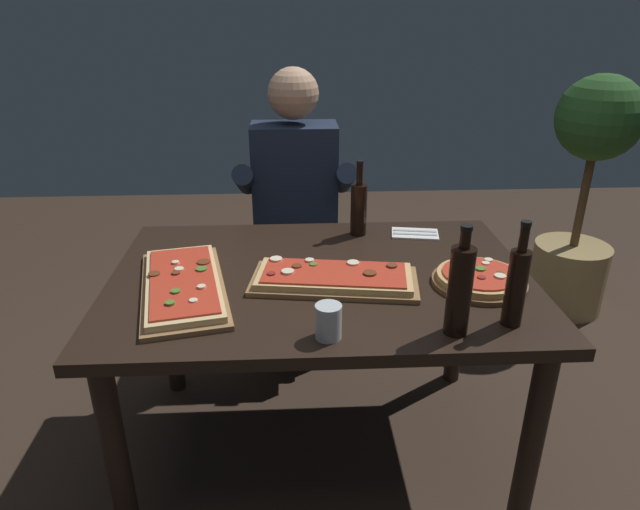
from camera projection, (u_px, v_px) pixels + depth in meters
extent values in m
plane|color=#38281E|center=(321.00, 445.00, 2.17)|extent=(6.40, 6.40, 0.00)
cube|color=black|center=(321.00, 280.00, 1.88)|extent=(1.40, 0.96, 0.04)
cylinder|color=black|center=(117.00, 459.00, 1.64)|extent=(0.07, 0.07, 0.70)
cylinder|color=black|center=(531.00, 443.00, 1.70)|extent=(0.07, 0.07, 0.70)
cylinder|color=black|center=(170.00, 319.00, 2.37)|extent=(0.07, 0.07, 0.70)
cylinder|color=black|center=(458.00, 311.00, 2.42)|extent=(0.07, 0.07, 0.70)
cube|color=olive|center=(334.00, 281.00, 1.81)|extent=(0.56, 0.31, 0.02)
cube|color=#DBB270|center=(334.00, 276.00, 1.80)|extent=(0.52, 0.28, 0.02)
cube|color=red|center=(334.00, 273.00, 1.80)|extent=(0.48, 0.25, 0.01)
cylinder|color=brown|center=(392.00, 266.00, 1.83)|extent=(0.03, 0.03, 0.01)
cylinder|color=#4C7F2D|center=(313.00, 264.00, 1.84)|extent=(0.03, 0.03, 0.00)
cylinder|color=brown|center=(370.00, 273.00, 1.78)|extent=(0.04, 0.04, 0.01)
cylinder|color=beige|center=(353.00, 263.00, 1.85)|extent=(0.04, 0.04, 0.01)
cylinder|color=beige|center=(276.00, 259.00, 1.88)|extent=(0.04, 0.04, 0.01)
cylinder|color=beige|center=(288.00, 272.00, 1.79)|extent=(0.04, 0.04, 0.01)
cylinder|color=beige|center=(310.00, 260.00, 1.87)|extent=(0.03, 0.03, 0.01)
cylinder|color=maroon|center=(271.00, 273.00, 1.78)|extent=(0.03, 0.03, 0.00)
cylinder|color=brown|center=(297.00, 266.00, 1.83)|extent=(0.03, 0.03, 0.01)
cube|color=olive|center=(183.00, 288.00, 1.77)|extent=(0.36, 0.61, 0.02)
cube|color=#E5C184|center=(183.00, 283.00, 1.76)|extent=(0.33, 0.56, 0.02)
cube|color=red|center=(182.00, 279.00, 1.75)|extent=(0.29, 0.51, 0.01)
cylinder|color=beige|center=(176.00, 262.00, 1.85)|extent=(0.02, 0.02, 0.01)
cylinder|color=brown|center=(154.00, 274.00, 1.78)|extent=(0.04, 0.04, 0.00)
cylinder|color=brown|center=(176.00, 273.00, 1.78)|extent=(0.03, 0.03, 0.01)
cylinder|color=#4C7F2D|center=(176.00, 291.00, 1.67)|extent=(0.03, 0.03, 0.01)
cylinder|color=#4C7F2D|center=(202.00, 269.00, 1.81)|extent=(0.04, 0.04, 0.01)
cylinder|color=beige|center=(202.00, 287.00, 1.69)|extent=(0.03, 0.03, 0.01)
cylinder|color=#4C7F2D|center=(170.00, 303.00, 1.60)|extent=(0.03, 0.03, 0.01)
cylinder|color=brown|center=(204.00, 262.00, 1.86)|extent=(0.04, 0.04, 0.00)
cylinder|color=beige|center=(193.00, 300.00, 1.62)|extent=(0.02, 0.02, 0.00)
cylinder|color=beige|center=(179.00, 269.00, 1.81)|extent=(0.03, 0.03, 0.00)
cylinder|color=brown|center=(479.00, 282.00, 1.80)|extent=(0.30, 0.30, 0.02)
cylinder|color=tan|center=(480.00, 277.00, 1.80)|extent=(0.27, 0.27, 0.02)
cylinder|color=red|center=(480.00, 273.00, 1.79)|extent=(0.24, 0.24, 0.01)
cylinder|color=brown|center=(500.00, 273.00, 1.78)|extent=(0.03, 0.03, 0.00)
cylinder|color=beige|center=(489.00, 260.00, 1.87)|extent=(0.03, 0.03, 0.01)
cylinder|color=beige|center=(500.00, 276.00, 1.76)|extent=(0.04, 0.04, 0.01)
cylinder|color=beige|center=(486.00, 263.00, 1.85)|extent=(0.03, 0.03, 0.00)
cylinder|color=maroon|center=(482.00, 277.00, 1.75)|extent=(0.03, 0.03, 0.00)
cylinder|color=beige|center=(517.00, 276.00, 1.76)|extent=(0.03, 0.03, 0.01)
cylinder|color=beige|center=(514.00, 275.00, 1.77)|extent=(0.04, 0.04, 0.00)
cylinder|color=maroon|center=(473.00, 266.00, 1.83)|extent=(0.03, 0.03, 0.00)
cylinder|color=#4C7F2D|center=(481.00, 269.00, 1.81)|extent=(0.03, 0.03, 0.01)
cylinder|color=black|center=(359.00, 210.00, 2.16)|extent=(0.06, 0.06, 0.20)
cylinder|color=black|center=(360.00, 174.00, 2.10)|extent=(0.02, 0.02, 0.08)
cylinder|color=black|center=(360.00, 162.00, 2.08)|extent=(0.03, 0.03, 0.01)
cylinder|color=black|center=(516.00, 289.00, 1.54)|extent=(0.06, 0.06, 0.22)
cylinder|color=black|center=(524.00, 239.00, 1.48)|extent=(0.03, 0.03, 0.07)
cylinder|color=black|center=(526.00, 223.00, 1.46)|extent=(0.03, 0.03, 0.01)
cylinder|color=black|center=(459.00, 292.00, 1.49)|extent=(0.07, 0.07, 0.25)
cylinder|color=black|center=(465.00, 239.00, 1.43)|extent=(0.03, 0.03, 0.05)
cylinder|color=black|center=(467.00, 228.00, 1.42)|extent=(0.03, 0.03, 0.01)
cylinder|color=silver|center=(330.00, 321.00, 1.50)|extent=(0.07, 0.07, 0.10)
cube|color=white|center=(415.00, 234.00, 2.19)|extent=(0.20, 0.14, 0.01)
cube|color=silver|center=(415.00, 234.00, 2.17)|extent=(0.17, 0.04, 0.00)
cube|color=silver|center=(415.00, 231.00, 2.21)|extent=(0.17, 0.04, 0.00)
cube|color=black|center=(296.00, 261.00, 2.70)|extent=(0.44, 0.44, 0.04)
cube|color=black|center=(295.00, 203.00, 2.79)|extent=(0.40, 0.04, 0.42)
cylinder|color=black|center=(257.00, 323.00, 2.61)|extent=(0.04, 0.04, 0.41)
cylinder|color=black|center=(338.00, 321.00, 2.63)|extent=(0.04, 0.04, 0.41)
cylinder|color=black|center=(261.00, 286.00, 2.96)|extent=(0.04, 0.04, 0.41)
cylinder|color=black|center=(332.00, 284.00, 2.98)|extent=(0.04, 0.04, 0.41)
cylinder|color=#23232D|center=(276.00, 318.00, 2.62)|extent=(0.11, 0.11, 0.45)
cylinder|color=#23232D|center=(319.00, 316.00, 2.63)|extent=(0.11, 0.11, 0.45)
cube|color=#23232D|center=(296.00, 255.00, 2.58)|extent=(0.34, 0.40, 0.12)
cube|color=#1E283D|center=(295.00, 182.00, 2.54)|extent=(0.38, 0.22, 0.52)
sphere|color=tan|center=(293.00, 93.00, 2.38)|extent=(0.22, 0.22, 0.22)
cylinder|color=#1E283D|center=(245.00, 180.00, 2.47)|extent=(0.09, 0.31, 0.21)
cylinder|color=#1E283D|center=(344.00, 179.00, 2.50)|extent=(0.09, 0.31, 0.21)
cylinder|color=tan|center=(567.00, 276.00, 3.10)|extent=(0.40, 0.40, 0.38)
cylinder|color=brown|center=(583.00, 200.00, 2.92)|extent=(0.04, 0.04, 0.51)
sphere|color=#285623|center=(600.00, 118.00, 2.74)|extent=(0.42, 0.42, 0.42)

